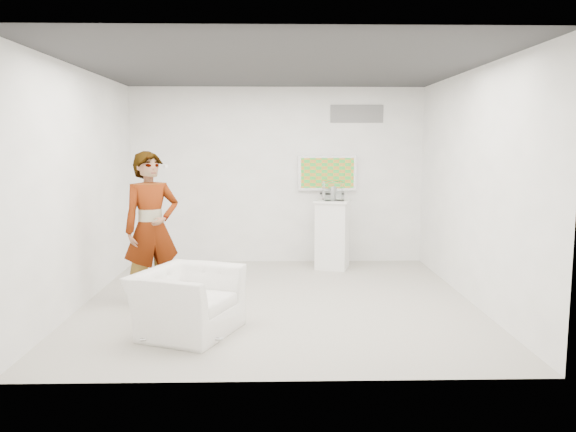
% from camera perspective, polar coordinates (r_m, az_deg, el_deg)
% --- Properties ---
extents(room, '(5.01, 5.01, 3.00)m').
position_cam_1_polar(room, '(7.17, -0.97, 2.97)').
color(room, '#A9A69B').
rests_on(room, ground).
extents(tv, '(1.00, 0.08, 0.60)m').
position_cam_1_polar(tv, '(9.65, 4.00, 4.39)').
color(tv, silver).
rests_on(tv, room).
extents(logo_decal, '(0.90, 0.02, 0.30)m').
position_cam_1_polar(logo_decal, '(9.75, 7.01, 10.27)').
color(logo_decal, slate).
rests_on(logo_decal, room).
extents(person, '(0.85, 0.76, 1.96)m').
position_cam_1_polar(person, '(7.29, -13.69, -1.29)').
color(person, white).
rests_on(person, room).
extents(armchair, '(1.27, 1.35, 0.70)m').
position_cam_1_polar(armchair, '(6.25, -10.23, -8.56)').
color(armchair, white).
rests_on(armchair, room).
extents(pedestal, '(0.68, 0.68, 1.13)m').
position_cam_1_polar(pedestal, '(9.26, 4.54, -1.87)').
color(pedestal, white).
rests_on(pedestal, room).
extents(floor_uplight, '(0.20, 0.20, 0.28)m').
position_cam_1_polar(floor_uplight, '(9.72, 3.66, -3.97)').
color(floor_uplight, silver).
rests_on(floor_uplight, room).
extents(vitrine, '(0.34, 0.34, 0.31)m').
position_cam_1_polar(vitrine, '(9.17, 4.59, 2.57)').
color(vitrine, white).
rests_on(vitrine, pedestal).
extents(console, '(0.10, 0.17, 0.23)m').
position_cam_1_polar(console, '(9.18, 4.59, 2.32)').
color(console, white).
rests_on(console, pedestal).
extents(wii_remote, '(0.09, 0.12, 0.03)m').
position_cam_1_polar(wii_remote, '(7.44, -12.39, 4.98)').
color(wii_remote, white).
rests_on(wii_remote, person).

